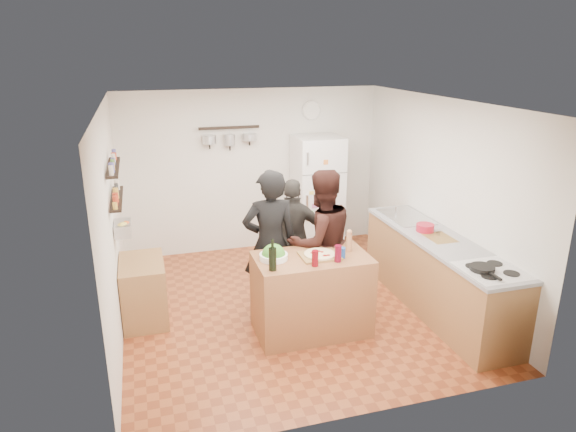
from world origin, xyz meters
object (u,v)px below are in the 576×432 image
object	(u,v)px
skillet	(482,268)
person_back	(293,237)
counter_run	(437,274)
salad_bowl	(274,257)
salt_canister	(342,253)
wine_bottle	(273,259)
person_center	(321,242)
prep_island	(311,294)
person_left	(270,244)
wall_clock	(311,110)
side_table	(144,291)
red_bowl	(425,228)
fridge	(317,194)
pepper_mill	(349,242)

from	to	relation	value
skillet	person_back	bearing A→B (deg)	127.76
counter_run	salad_bowl	bearing A→B (deg)	-179.12
salt_canister	wine_bottle	bearing A→B (deg)	-172.87
person_center	prep_island	bearing A→B (deg)	49.79
person_left	person_center	distance (m)	0.60
wall_clock	side_table	xyz separation A→B (m)	(-2.69, -1.90, -1.78)
person_center	red_bowl	bearing A→B (deg)	165.77
fridge	side_table	size ratio (longest dim) A/B	2.25
skillet	pepper_mill	bearing A→B (deg)	140.67
wine_bottle	pepper_mill	xyz separation A→B (m)	(0.95, 0.27, -0.02)
prep_island	pepper_mill	distance (m)	0.72
counter_run	skillet	distance (m)	1.05
person_center	wall_clock	bearing A→B (deg)	-115.56
pepper_mill	fridge	distance (m)	2.38
counter_run	skillet	xyz separation A→B (m)	(-0.10, -0.92, 0.49)
counter_run	salt_canister	bearing A→B (deg)	-171.44
wine_bottle	salt_canister	world-z (taller)	wine_bottle
wall_clock	side_table	size ratio (longest dim) A/B	0.37
prep_island	salad_bowl	bearing A→B (deg)	173.21
prep_island	pepper_mill	size ratio (longest dim) A/B	6.22
counter_run	red_bowl	distance (m)	0.59
salad_bowl	red_bowl	distance (m)	2.03
pepper_mill	wall_clock	world-z (taller)	wall_clock
person_center	side_table	bearing A→B (deg)	-19.82
prep_island	wall_clock	bearing A→B (deg)	71.84
pepper_mill	wall_clock	size ratio (longest dim) A/B	0.67
salt_canister	fridge	distance (m)	2.57
fridge	wall_clock	distance (m)	1.29
wine_bottle	pepper_mill	world-z (taller)	wine_bottle
wine_bottle	counter_run	distance (m)	2.24
person_left	skillet	world-z (taller)	person_left
salt_canister	side_table	xyz separation A→B (m)	(-2.10, 0.93, -0.60)
person_back	side_table	size ratio (longest dim) A/B	1.90
wine_bottle	wall_clock	size ratio (longest dim) A/B	0.80
skillet	wall_clock	world-z (taller)	wall_clock
wall_clock	prep_island	bearing A→B (deg)	-108.16
person_center	wine_bottle	bearing A→B (deg)	31.37
person_left	counter_run	world-z (taller)	person_left
person_center	person_back	size ratio (longest dim) A/B	1.16
skillet	fridge	size ratio (longest dim) A/B	0.14
person_center	wall_clock	world-z (taller)	wall_clock
wine_bottle	fridge	xyz separation A→B (m)	(1.39, 2.60, -0.13)
counter_run	wall_clock	bearing A→B (deg)	105.92
person_center	red_bowl	xyz separation A→B (m)	(1.33, -0.10, 0.08)
pepper_mill	wine_bottle	bearing A→B (deg)	-164.13
person_center	side_table	distance (m)	2.16
skillet	side_table	world-z (taller)	skillet
wine_bottle	red_bowl	world-z (taller)	wine_bottle
pepper_mill	counter_run	bearing A→B (deg)	1.53
salad_bowl	salt_canister	xyz separation A→B (m)	(0.72, -0.17, 0.03)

